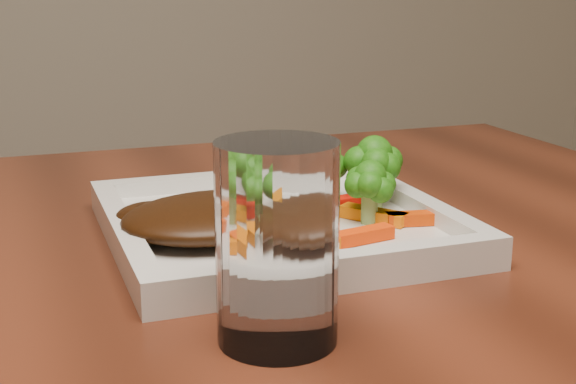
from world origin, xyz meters
name	(u,v)px	position (x,y,z in m)	size (l,w,h in m)	color
plate	(277,229)	(0.21, 0.20, 0.76)	(0.27, 0.27, 0.01)	silver
steak	(215,216)	(0.16, 0.18, 0.78)	(0.15, 0.12, 0.03)	#331907
broccoli_0	(322,165)	(0.27, 0.24, 0.80)	(0.05, 0.05, 0.07)	#1E7513
broccoli_1	(374,171)	(0.31, 0.21, 0.79)	(0.06, 0.06, 0.06)	#1E7513
broccoli_2	(370,188)	(0.28, 0.17, 0.79)	(0.05, 0.05, 0.06)	#207413
broccoli_3	(311,182)	(0.24, 0.20, 0.79)	(0.05, 0.05, 0.06)	#206E12
carrot_0	(363,235)	(0.26, 0.12, 0.77)	(0.05, 0.01, 0.01)	#FD3904
carrot_1	(417,218)	(0.32, 0.15, 0.77)	(0.05, 0.01, 0.01)	#D13703
carrot_2	(323,233)	(0.23, 0.14, 0.77)	(0.06, 0.02, 0.01)	#ED6103
carrot_4	(277,193)	(0.24, 0.26, 0.77)	(0.05, 0.01, 0.01)	#D86503
carrot_5	(373,215)	(0.29, 0.17, 0.77)	(0.06, 0.02, 0.01)	#FF7004
carrot_6	(340,203)	(0.28, 0.21, 0.77)	(0.05, 0.01, 0.01)	red
drinking_glass	(277,244)	(0.15, 0.01, 0.81)	(0.07, 0.07, 0.12)	white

